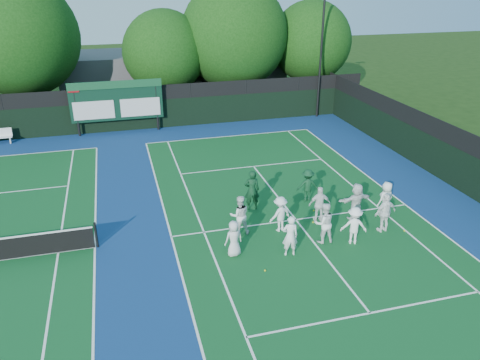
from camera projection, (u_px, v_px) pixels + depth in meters
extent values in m
plane|color=#1A330E|center=(305.00, 231.00, 19.68)|extent=(120.00, 120.00, 0.00)
cube|color=navy|center=(159.00, 239.00, 19.11)|extent=(34.00, 32.00, 0.01)
cube|color=#104F21|center=(296.00, 220.00, 20.56)|extent=(10.97, 23.77, 0.00)
cube|color=white|center=(230.00, 136.00, 31.03)|extent=(10.97, 0.08, 0.00)
cube|color=white|center=(171.00, 237.00, 19.23)|extent=(0.08, 23.77, 0.00)
cube|color=white|center=(405.00, 205.00, 21.88)|extent=(0.08, 23.77, 0.00)
cube|color=white|center=(204.00, 232.00, 19.56)|extent=(0.08, 23.77, 0.00)
cube|color=white|center=(379.00, 208.00, 21.55)|extent=(0.08, 23.77, 0.00)
cube|color=white|center=(370.00, 313.00, 14.92)|extent=(8.23, 0.08, 0.00)
cube|color=white|center=(254.00, 166.00, 26.20)|extent=(8.23, 0.08, 0.00)
cube|color=white|center=(296.00, 220.00, 20.56)|extent=(0.08, 12.80, 0.00)
cube|color=white|center=(1.00, 156.00, 27.65)|extent=(10.97, 0.08, 0.00)
cube|color=white|center=(95.00, 247.00, 18.50)|extent=(0.08, 23.77, 0.00)
cube|color=white|center=(58.00, 252.00, 18.17)|extent=(0.08, 23.77, 0.00)
cube|color=black|center=(133.00, 116.00, 31.92)|extent=(34.00, 0.08, 2.00)
cube|color=black|center=(131.00, 94.00, 31.31)|extent=(34.00, 0.05, 1.00)
cube|color=black|center=(473.00, 177.00, 22.33)|extent=(0.08, 32.00, 2.00)
cube|color=black|center=(479.00, 148.00, 21.72)|extent=(0.05, 32.00, 1.00)
cylinder|color=black|center=(76.00, 110.00, 30.39)|extent=(0.16, 0.16, 3.50)
cylinder|color=black|center=(157.00, 105.00, 31.65)|extent=(0.16, 0.16, 3.50)
cube|color=black|center=(117.00, 101.00, 30.84)|extent=(6.00, 0.15, 2.60)
cube|color=#144828|center=(115.00, 85.00, 30.30)|extent=(6.00, 0.05, 0.50)
cube|color=silver|center=(94.00, 110.00, 30.59)|extent=(2.60, 0.04, 1.20)
cube|color=silver|center=(140.00, 107.00, 31.32)|extent=(2.60, 0.04, 1.20)
cube|color=maroon|center=(73.00, 89.00, 29.72)|extent=(0.70, 0.04, 0.50)
cube|color=#515156|center=(174.00, 75.00, 39.53)|extent=(18.00, 6.00, 4.00)
cylinder|color=black|center=(321.00, 48.00, 33.29)|extent=(0.16, 0.16, 10.00)
cylinder|color=black|center=(96.00, 235.00, 18.31)|extent=(0.10, 0.10, 1.10)
cube|color=white|center=(10.00, 140.00, 29.74)|extent=(0.08, 0.36, 0.41)
cylinder|color=black|center=(31.00, 103.00, 33.14)|extent=(0.44, 0.44, 3.01)
sphere|color=#0F360C|center=(19.00, 37.00, 31.31)|extent=(7.98, 7.98, 7.98)
sphere|color=#0F360C|center=(31.00, 48.00, 32.04)|extent=(5.59, 5.59, 5.59)
cylinder|color=black|center=(167.00, 98.00, 35.61)|extent=(0.44, 0.44, 2.35)
sphere|color=#0F360C|center=(164.00, 52.00, 34.20)|extent=(6.08, 6.08, 6.08)
sphere|color=#0F360C|center=(172.00, 59.00, 34.86)|extent=(4.26, 4.26, 4.26)
cylinder|color=black|center=(234.00, 92.00, 36.82)|extent=(0.44, 0.44, 2.66)
sphere|color=#0F360C|center=(234.00, 35.00, 35.06)|extent=(8.01, 8.01, 8.01)
sphere|color=#0F360C|center=(241.00, 45.00, 35.80)|extent=(5.61, 5.61, 5.61)
cylinder|color=black|center=(308.00, 88.00, 38.35)|extent=(0.44, 0.44, 2.61)
sphere|color=#0F360C|center=(311.00, 41.00, 36.85)|extent=(6.31, 6.31, 6.31)
sphere|color=#0F360C|center=(316.00, 49.00, 37.52)|extent=(4.42, 4.42, 4.42)
sphere|color=yellow|center=(265.00, 271.00, 17.01)|extent=(0.07, 0.07, 0.07)
sphere|color=yellow|center=(404.00, 231.00, 19.64)|extent=(0.07, 0.07, 0.07)
sphere|color=yellow|center=(314.00, 211.00, 21.30)|extent=(0.07, 0.07, 0.07)
sphere|color=yellow|center=(313.00, 222.00, 20.30)|extent=(0.07, 0.07, 0.07)
imported|color=silver|center=(234.00, 239.00, 17.72)|extent=(0.80, 0.60, 1.46)
imported|color=white|center=(290.00, 236.00, 17.69)|extent=(0.66, 0.47, 1.67)
imported|color=white|center=(324.00, 223.00, 18.57)|extent=(0.86, 0.68, 1.71)
imported|color=white|center=(354.00, 226.00, 18.51)|extent=(1.16, 0.90, 1.59)
imported|color=white|center=(385.00, 213.00, 19.33)|extent=(1.06, 0.56, 1.73)
imported|color=white|center=(240.00, 215.00, 19.17)|extent=(0.88, 0.71, 1.71)
imported|color=white|center=(280.00, 214.00, 19.42)|extent=(1.14, 0.87, 1.56)
imported|color=white|center=(320.00, 204.00, 20.14)|extent=(1.00, 0.52, 1.64)
imported|color=white|center=(356.00, 201.00, 20.34)|extent=(1.60, 0.64, 1.69)
imported|color=white|center=(386.00, 199.00, 20.60)|extent=(0.91, 0.72, 1.63)
imported|color=#0D321B|center=(252.00, 190.00, 21.14)|extent=(0.74, 0.54, 1.90)
imported|color=#103B20|center=(308.00, 185.00, 22.00)|extent=(1.09, 0.71, 1.58)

